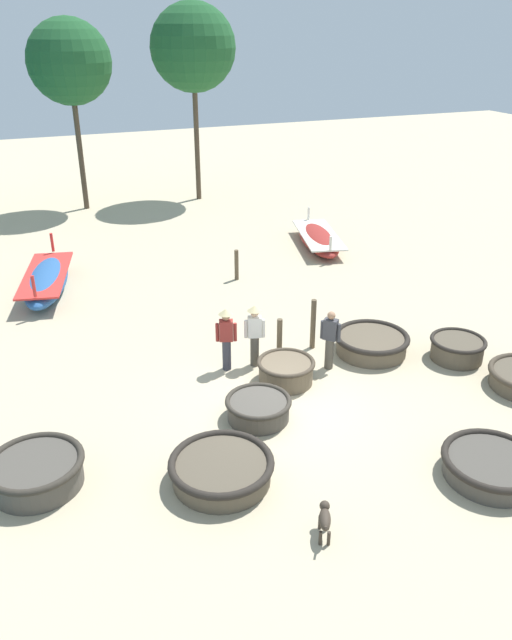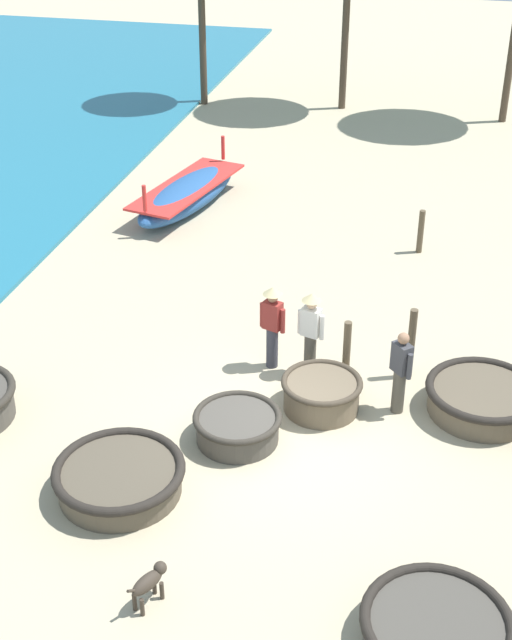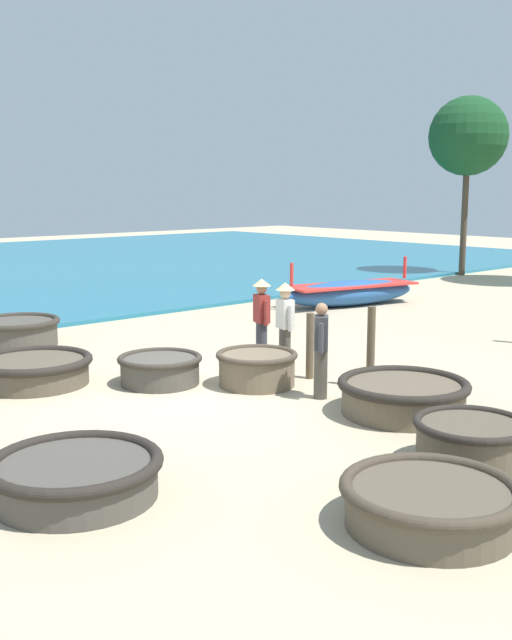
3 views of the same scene
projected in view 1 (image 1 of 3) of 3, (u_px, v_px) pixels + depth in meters
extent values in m
plane|color=#BCAD8C|center=(284.00, 405.00, 14.31)|extent=(80.00, 80.00, 0.00)
cylinder|color=brown|center=(457.00, 350.00, 16.17)|extent=(1.33, 1.33, 0.54)
torus|color=#28231E|center=(458.00, 341.00, 16.06)|extent=(1.43, 1.43, 0.11)
cylinder|color=#4C473F|center=(37.00, 474.00, 11.76)|extent=(1.70, 1.70, 0.53)
torus|color=#332D26|center=(35.00, 462.00, 11.64)|extent=(1.83, 1.83, 0.14)
cylinder|color=brown|center=(286.00, 372.00, 15.13)|extent=(1.31, 1.31, 0.54)
torus|color=#42382B|center=(286.00, 363.00, 15.01)|extent=(1.42, 1.42, 0.10)
cylinder|color=#4C473F|center=(491.00, 468.00, 12.00)|extent=(1.79, 1.79, 0.41)
torus|color=#28231E|center=(493.00, 460.00, 11.91)|extent=(1.94, 1.94, 0.14)
cylinder|color=#4C473F|center=(258.00, 410.00, 13.75)|extent=(1.36, 1.36, 0.45)
torus|color=#332D26|center=(258.00, 401.00, 13.66)|extent=(1.47, 1.47, 0.11)
cylinder|color=brown|center=(371.00, 345.00, 16.50)|extent=(1.84, 1.84, 0.46)
torus|color=#28231E|center=(372.00, 337.00, 16.40)|extent=(1.99, 1.99, 0.15)
cylinder|color=brown|center=(221.00, 472.00, 11.89)|extent=(1.88, 1.88, 0.42)
torus|color=#28231E|center=(221.00, 463.00, 11.80)|extent=(2.03, 2.03, 0.15)
ellipsoid|color=#285693|center=(47.00, 281.00, 20.18)|extent=(2.18, 4.55, 0.73)
cube|color=red|center=(46.00, 274.00, 20.07)|extent=(2.15, 4.22, 0.06)
cylinder|color=red|center=(52.00, 242.00, 21.69)|extent=(0.10, 0.10, 0.66)
cylinder|color=red|center=(34.00, 286.00, 18.10)|extent=(0.10, 0.10, 0.66)
ellipsoid|color=maroon|center=(318.00, 239.00, 24.30)|extent=(2.30, 4.40, 0.56)
cube|color=silver|center=(318.00, 235.00, 24.23)|extent=(2.27, 4.09, 0.06)
cylinder|color=silver|center=(309.00, 213.00, 25.82)|extent=(0.10, 0.10, 0.51)
cylinder|color=silver|center=(331.00, 243.00, 22.36)|extent=(0.10, 0.10, 0.51)
cylinder|color=#383842|center=(227.00, 355.00, 15.64)|extent=(0.22, 0.22, 0.82)
cube|color=maroon|center=(226.00, 330.00, 15.35)|extent=(0.39, 0.32, 0.54)
sphere|color=#A37556|center=(226.00, 317.00, 15.18)|extent=(0.20, 0.20, 0.20)
cylinder|color=maroon|center=(235.00, 332.00, 15.38)|extent=(0.09, 0.09, 0.48)
cylinder|color=maroon|center=(217.00, 332.00, 15.36)|extent=(0.09, 0.09, 0.48)
cone|color=#D1BC84|center=(226.00, 312.00, 15.12)|extent=(0.36, 0.36, 0.14)
cylinder|color=#4C473D|center=(255.00, 351.00, 15.82)|extent=(0.22, 0.22, 0.82)
cube|color=silver|center=(255.00, 327.00, 15.53)|extent=(0.39, 0.31, 0.54)
sphere|color=#DBB28E|center=(255.00, 313.00, 15.36)|extent=(0.20, 0.20, 0.20)
cylinder|color=silver|center=(263.00, 328.00, 15.56)|extent=(0.09, 0.09, 0.48)
cylinder|color=silver|center=(246.00, 329.00, 15.53)|extent=(0.09, 0.09, 0.48)
cone|color=#D1BC84|center=(255.00, 308.00, 15.30)|extent=(0.36, 0.36, 0.14)
cylinder|color=#4C473D|center=(329.00, 353.00, 15.69)|extent=(0.22, 0.22, 0.82)
cube|color=#3D3D42|center=(331.00, 329.00, 15.40)|extent=(0.39, 0.40, 0.54)
sphere|color=#A37556|center=(331.00, 315.00, 15.23)|extent=(0.20, 0.20, 0.20)
cylinder|color=#3D3D42|center=(339.00, 333.00, 15.33)|extent=(0.09, 0.09, 0.48)
cylinder|color=#3D3D42|center=(322.00, 329.00, 15.51)|extent=(0.09, 0.09, 0.48)
ellipsoid|color=#3D3328|center=(325.00, 519.00, 10.51)|extent=(0.41, 0.56, 0.22)
sphere|color=#3D3328|center=(325.00, 506.00, 10.71)|extent=(0.18, 0.18, 0.18)
cylinder|color=#3D3328|center=(326.00, 527.00, 10.26)|extent=(0.12, 0.20, 0.16)
cylinder|color=#3D3328|center=(320.00, 522.00, 10.79)|extent=(0.06, 0.06, 0.28)
cylinder|color=#3D3328|center=(328.00, 523.00, 10.78)|extent=(0.06, 0.06, 0.28)
cylinder|color=#3D3328|center=(320.00, 538.00, 10.46)|extent=(0.06, 0.06, 0.28)
cylinder|color=#3D3328|center=(329.00, 538.00, 10.45)|extent=(0.06, 0.06, 0.28)
cylinder|color=brown|center=(279.00, 340.00, 15.94)|extent=(0.14, 0.14, 1.19)
cylinder|color=brown|center=(313.00, 324.00, 16.54)|extent=(0.14, 0.14, 1.40)
cylinder|color=brown|center=(237.00, 265.00, 21.05)|extent=(0.14, 0.14, 1.05)
cylinder|color=#4C3D2D|center=(197.00, 141.00, 29.72)|extent=(0.24, 0.24, 5.53)
sphere|color=#1E5128|center=(193.00, 47.00, 27.93)|extent=(3.87, 3.87, 3.87)
cylinder|color=#4C3D2D|center=(80.00, 153.00, 28.22)|extent=(0.24, 0.24, 5.13)
sphere|color=#1E5128|center=(69.00, 62.00, 26.56)|extent=(3.59, 3.59, 3.59)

